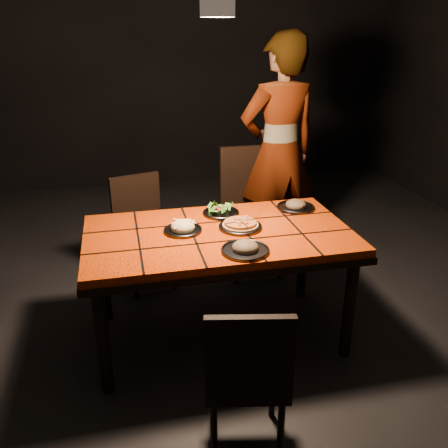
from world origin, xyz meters
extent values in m
cube|color=black|center=(0.00, 0.00, -0.02)|extent=(6.00, 7.00, 0.04)
cube|color=black|center=(0.00, 3.50, 1.50)|extent=(6.00, 0.04, 3.00)
cube|color=#FF4808|center=(0.00, 0.00, 0.72)|extent=(1.60, 0.90, 0.05)
cube|color=black|center=(0.00, 0.00, 0.68)|extent=(1.62, 0.92, 0.04)
cylinder|color=black|center=(-0.72, -0.37, 0.33)|extent=(0.07, 0.07, 0.66)
cylinder|color=black|center=(0.72, -0.37, 0.33)|extent=(0.07, 0.07, 0.66)
cylinder|color=black|center=(-0.72, 0.37, 0.33)|extent=(0.07, 0.07, 0.66)
cylinder|color=black|center=(0.72, 0.37, 0.33)|extent=(0.07, 0.07, 0.66)
cube|color=black|center=(-0.06, -0.88, 0.40)|extent=(0.44, 0.44, 0.04)
cube|color=black|center=(-0.10, -1.04, 0.62)|extent=(0.37, 0.11, 0.41)
cylinder|color=black|center=(0.12, -0.76, 0.19)|extent=(0.03, 0.03, 0.38)
cylinder|color=black|center=(-0.18, -0.70, 0.19)|extent=(0.03, 0.03, 0.38)
cylinder|color=black|center=(0.05, -1.05, 0.19)|extent=(0.03, 0.03, 0.38)
cylinder|color=black|center=(-0.24, -0.99, 0.19)|extent=(0.03, 0.03, 0.38)
cube|color=black|center=(-0.40, 0.78, 0.42)|extent=(0.48, 0.48, 0.04)
cube|color=black|center=(-0.45, 0.95, 0.65)|extent=(0.38, 0.15, 0.43)
cylinder|color=black|center=(-0.51, 0.59, 0.20)|extent=(0.03, 0.03, 0.40)
cylinder|color=black|center=(-0.21, 0.68, 0.20)|extent=(0.03, 0.03, 0.40)
cylinder|color=black|center=(-0.60, 0.89, 0.20)|extent=(0.03, 0.03, 0.40)
cylinder|color=black|center=(-0.29, 0.98, 0.20)|extent=(0.03, 0.03, 0.40)
cube|color=black|center=(0.47, 0.83, 0.49)|extent=(0.46, 0.46, 0.04)
cube|color=black|center=(0.47, 1.04, 0.76)|extent=(0.46, 0.05, 0.50)
cylinder|color=black|center=(0.28, 0.65, 0.23)|extent=(0.04, 0.04, 0.47)
cylinder|color=black|center=(0.65, 0.65, 0.23)|extent=(0.04, 0.04, 0.47)
cylinder|color=black|center=(0.28, 1.02, 0.23)|extent=(0.04, 0.04, 0.47)
cylinder|color=black|center=(0.66, 1.02, 0.23)|extent=(0.04, 0.04, 0.47)
imported|color=brown|center=(0.73, 1.04, 0.94)|extent=(0.76, 0.57, 1.89)
cylinder|color=black|center=(0.00, 0.00, 2.00)|extent=(0.18, 0.18, 0.12)
cylinder|color=#38383D|center=(0.14, 0.02, 0.76)|extent=(0.26, 0.26, 0.01)
torus|color=#38383D|center=(0.14, 0.02, 0.76)|extent=(0.27, 0.27, 0.01)
cylinder|color=tan|center=(0.14, 0.02, 0.77)|extent=(0.26, 0.26, 0.01)
cylinder|color=orange|center=(0.14, 0.02, 0.78)|extent=(0.23, 0.23, 0.02)
cylinder|color=#38383D|center=(-0.21, 0.05, 0.76)|extent=(0.23, 0.23, 0.01)
torus|color=#38383D|center=(-0.21, 0.05, 0.76)|extent=(0.23, 0.23, 0.01)
ellipsoid|color=beige|center=(-0.21, 0.05, 0.78)|extent=(0.14, 0.14, 0.08)
cylinder|color=#38383D|center=(0.08, 0.28, 0.76)|extent=(0.24, 0.24, 0.01)
torus|color=#38383D|center=(0.08, 0.28, 0.76)|extent=(0.24, 0.24, 0.01)
cylinder|color=#38383D|center=(0.08, -0.31, 0.76)|extent=(0.27, 0.27, 0.01)
torus|color=#38383D|center=(0.08, -0.31, 0.76)|extent=(0.27, 0.27, 0.01)
ellipsoid|color=brown|center=(0.08, -0.31, 0.78)|extent=(0.16, 0.16, 0.09)
cylinder|color=#38383D|center=(0.60, 0.27, 0.76)|extent=(0.25, 0.25, 0.01)
torus|color=#38383D|center=(0.60, 0.27, 0.76)|extent=(0.26, 0.26, 0.01)
ellipsoid|color=brown|center=(0.60, 0.27, 0.78)|extent=(0.15, 0.15, 0.08)
camera|label=1|loc=(-0.56, -2.57, 1.89)|focal=38.00mm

